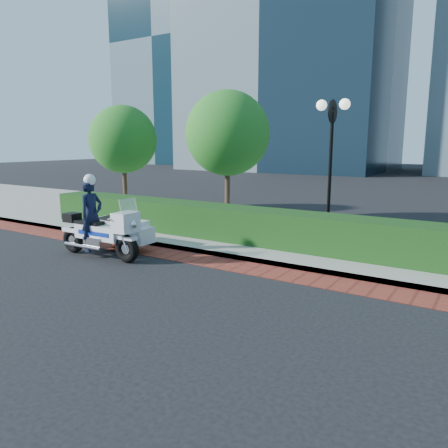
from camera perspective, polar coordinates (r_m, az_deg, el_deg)
The scene contains 9 objects.
ground at distance 9.95m, azimuth -2.52°, elevation -7.61°, with size 120.00×120.00×0.00m, color black.
brick_strip at distance 11.15m, azimuth 1.94°, elevation -5.55°, with size 60.00×1.00×0.01m, color maroon.
sidewalk at distance 15.07m, azimuth 10.73°, elevation -1.18°, with size 60.00×8.00×0.15m, color gray.
hedge_main at distance 12.80m, azimuth 6.77°, elevation -0.53°, with size 18.00×1.20×1.00m, color black.
lamppost at distance 13.66m, azimuth 13.82°, elevation 9.69°, with size 1.02×0.70×4.21m.
tree_a at distance 20.28m, azimuth -13.05°, elevation 10.70°, with size 3.00×3.00×4.58m.
tree_b at distance 16.80m, azimuth 0.45°, elevation 11.74°, with size 3.20×3.20×4.89m.
tower_far_left at distance 69.26m, azimuth -5.28°, elevation 22.19°, with size 16.00×14.00×34.00m, color black.
police_motorcycle at distance 12.66m, azimuth -15.14°, elevation -0.36°, with size 2.81×1.98×2.27m.
Camera 1 is at (5.46, -7.71, 3.12)m, focal length 35.00 mm.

